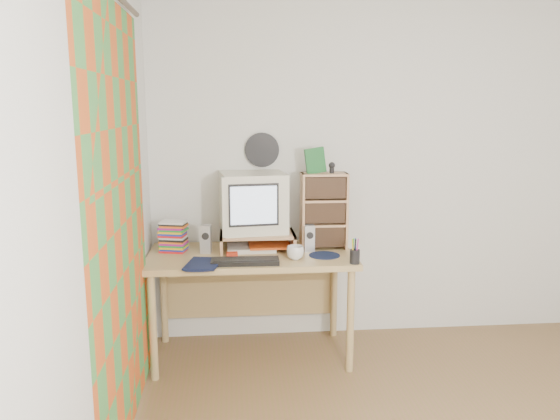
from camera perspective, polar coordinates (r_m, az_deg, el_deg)
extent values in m
plane|color=silver|center=(4.18, 10.96, 3.83)|extent=(3.50, 0.00, 3.50)
plane|color=silver|center=(2.37, -19.59, -1.87)|extent=(0.00, 3.50, 3.50)
plane|color=#C24E1B|center=(2.84, -16.31, -1.72)|extent=(0.00, 2.20, 2.20)
cylinder|color=black|center=(3.99, -1.90, 6.29)|extent=(0.25, 0.02, 0.25)
cube|color=tan|center=(3.76, -3.06, -4.84)|extent=(1.40, 0.70, 0.04)
cube|color=tan|center=(4.18, -3.17, -8.31)|extent=(1.33, 0.02, 0.41)
cylinder|color=tan|center=(3.65, -13.15, -11.89)|extent=(0.05, 0.05, 0.71)
cylinder|color=tan|center=(3.69, 7.36, -11.41)|extent=(0.05, 0.05, 0.71)
cylinder|color=tan|center=(4.18, -12.05, -8.83)|extent=(0.05, 0.05, 0.71)
cylinder|color=tan|center=(4.22, 5.66, -8.46)|extent=(0.05, 0.05, 0.71)
cube|color=tan|center=(3.84, -6.11, -3.34)|extent=(0.02, 0.30, 0.12)
cube|color=tan|center=(3.86, 1.34, -3.20)|extent=(0.02, 0.30, 0.12)
cube|color=tan|center=(3.83, -2.38, -2.55)|extent=(0.52, 0.30, 0.02)
cube|color=beige|center=(3.83, -2.86, 0.78)|extent=(0.49, 0.49, 0.42)
cube|color=#A9A8AD|center=(3.78, -7.77, -3.02)|extent=(0.08, 0.08, 0.19)
cube|color=#A9A8AD|center=(3.79, 3.06, -2.95)|extent=(0.07, 0.07, 0.19)
cube|color=black|center=(3.52, -3.66, -5.38)|extent=(0.44, 0.15, 0.03)
cube|color=tan|center=(3.85, 4.59, -0.09)|extent=(0.32, 0.17, 0.54)
imported|color=silver|center=(3.60, 1.61, -4.48)|extent=(0.14, 0.14, 0.09)
imported|color=#0E1534|center=(3.52, -9.63, -5.35)|extent=(0.28, 0.23, 0.05)
cylinder|color=black|center=(3.71, 4.67, -4.74)|extent=(0.27, 0.27, 0.00)
cube|color=red|center=(3.66, -5.03, -4.70)|extent=(0.08, 0.05, 0.04)
cube|color=#1A5B28|center=(3.79, 3.70, 5.18)|extent=(0.14, 0.05, 0.18)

